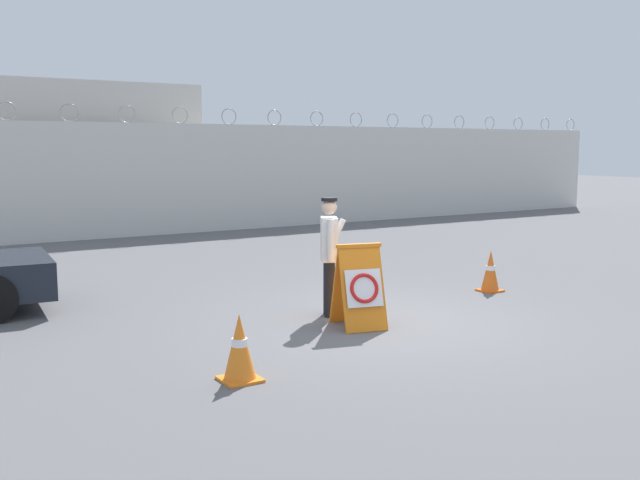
{
  "coord_description": "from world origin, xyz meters",
  "views": [
    {
      "loc": [
        -5.76,
        -7.62,
        2.39
      ],
      "look_at": [
        0.44,
        2.28,
        0.85
      ],
      "focal_mm": 40.0,
      "sensor_mm": 36.0,
      "label": 1
    }
  ],
  "objects_px": {
    "security_guard": "(329,251)",
    "traffic_cone_mid": "(240,348)",
    "traffic_cone_near": "(490,271)",
    "barricade_sign": "(360,286)"
  },
  "relations": [
    {
      "from": "traffic_cone_near",
      "to": "traffic_cone_mid",
      "type": "xyz_separation_m",
      "value": [
        -5.52,
        -1.93,
        0.01
      ]
    },
    {
      "from": "barricade_sign",
      "to": "traffic_cone_mid",
      "type": "xyz_separation_m",
      "value": [
        -2.31,
        -1.16,
        -0.21
      ]
    },
    {
      "from": "security_guard",
      "to": "traffic_cone_near",
      "type": "relative_size",
      "value": 2.46
    },
    {
      "from": "security_guard",
      "to": "traffic_cone_mid",
      "type": "relative_size",
      "value": 2.4
    },
    {
      "from": "traffic_cone_near",
      "to": "traffic_cone_mid",
      "type": "height_order",
      "value": "traffic_cone_mid"
    },
    {
      "from": "security_guard",
      "to": "traffic_cone_near",
      "type": "bearing_deg",
      "value": -61.44
    },
    {
      "from": "security_guard",
      "to": "traffic_cone_mid",
      "type": "xyz_separation_m",
      "value": [
        -2.32,
        -1.91,
        -0.58
      ]
    },
    {
      "from": "security_guard",
      "to": "traffic_cone_mid",
      "type": "height_order",
      "value": "security_guard"
    },
    {
      "from": "security_guard",
      "to": "traffic_cone_near",
      "type": "distance_m",
      "value": 3.25
    },
    {
      "from": "security_guard",
      "to": "traffic_cone_near",
      "type": "xyz_separation_m",
      "value": [
        3.19,
        0.02,
        -0.59
      ]
    }
  ]
}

